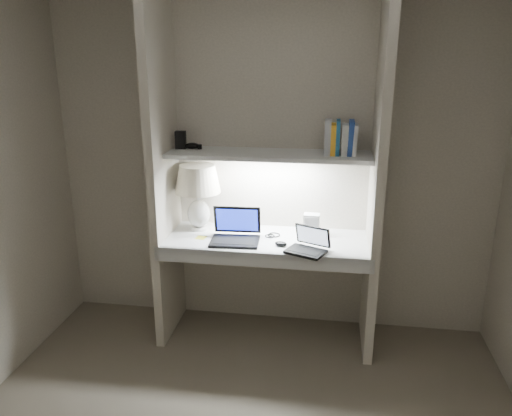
% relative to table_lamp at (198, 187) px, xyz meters
% --- Properties ---
extents(back_wall, '(3.20, 0.01, 2.50)m').
position_rel_table_lamp_xyz_m(back_wall, '(0.52, 0.16, 0.15)').
color(back_wall, beige).
rests_on(back_wall, floor).
extents(alcove_panel_left, '(0.06, 0.55, 2.50)m').
position_rel_table_lamp_xyz_m(alcove_panel_left, '(-0.21, -0.12, 0.15)').
color(alcove_panel_left, beige).
rests_on(alcove_panel_left, floor).
extents(alcove_panel_right, '(0.06, 0.55, 2.50)m').
position_rel_table_lamp_xyz_m(alcove_panel_right, '(1.25, -0.12, 0.15)').
color(alcove_panel_right, beige).
rests_on(alcove_panel_right, floor).
extents(desk, '(1.40, 0.55, 0.04)m').
position_rel_table_lamp_xyz_m(desk, '(0.52, -0.12, -0.35)').
color(desk, white).
rests_on(desk, alcove_panel_left).
extents(desk_apron, '(1.46, 0.03, 0.10)m').
position_rel_table_lamp_xyz_m(desk_apron, '(0.52, -0.38, -0.38)').
color(desk_apron, silver).
rests_on(desk_apron, desk).
extents(shelf, '(1.40, 0.36, 0.03)m').
position_rel_table_lamp_xyz_m(shelf, '(0.52, -0.02, 0.25)').
color(shelf, silver).
rests_on(shelf, back_wall).
extents(strip_light, '(0.60, 0.04, 0.02)m').
position_rel_table_lamp_xyz_m(strip_light, '(0.52, -0.02, 0.23)').
color(strip_light, white).
rests_on(strip_light, shelf).
extents(table_lamp, '(0.33, 0.33, 0.49)m').
position_rel_table_lamp_xyz_m(table_lamp, '(0.00, 0.00, 0.00)').
color(table_lamp, white).
rests_on(table_lamp, desk).
extents(laptop_main, '(0.35, 0.30, 0.22)m').
position_rel_table_lamp_xyz_m(laptop_main, '(0.31, -0.18, -0.28)').
color(laptop_main, black).
rests_on(laptop_main, desk).
extents(laptop_netbook, '(0.31, 0.29, 0.16)m').
position_rel_table_lamp_xyz_m(laptop_netbook, '(0.82, -0.31, -0.29)').
color(laptop_netbook, black).
rests_on(laptop_netbook, desk).
extents(speaker, '(0.11, 0.08, 0.16)m').
position_rel_table_lamp_xyz_m(speaker, '(0.83, 0.00, -0.25)').
color(speaker, silver).
rests_on(speaker, desk).
extents(mouse, '(0.10, 0.07, 0.03)m').
position_rel_table_lamp_xyz_m(mouse, '(0.63, -0.24, -0.31)').
color(mouse, black).
rests_on(mouse, desk).
extents(cable_coil, '(0.11, 0.11, 0.01)m').
position_rel_table_lamp_xyz_m(cable_coil, '(0.56, -0.05, -0.32)').
color(cable_coil, black).
rests_on(cable_coil, desk).
extents(sticky_note, '(0.08, 0.08, 0.00)m').
position_rel_table_lamp_xyz_m(sticky_note, '(0.06, -0.17, -0.33)').
color(sticky_note, yellow).
rests_on(sticky_note, desk).
extents(book_row, '(0.22, 0.15, 0.23)m').
position_rel_table_lamp_xyz_m(book_row, '(1.00, -0.01, 0.38)').
color(book_row, silver).
rests_on(book_row, shelf).
extents(shelf_box, '(0.08, 0.06, 0.13)m').
position_rel_table_lamp_xyz_m(shelf_box, '(-0.12, 0.03, 0.33)').
color(shelf_box, black).
rests_on(shelf_box, shelf).
extents(shelf_gadget, '(0.11, 0.09, 0.04)m').
position_rel_table_lamp_xyz_m(shelf_gadget, '(-0.04, 0.03, 0.29)').
color(shelf_gadget, black).
rests_on(shelf_gadget, shelf).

